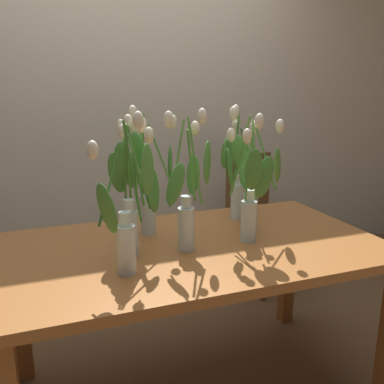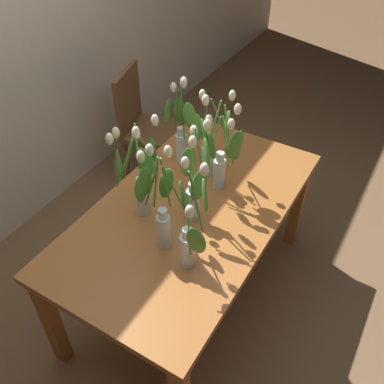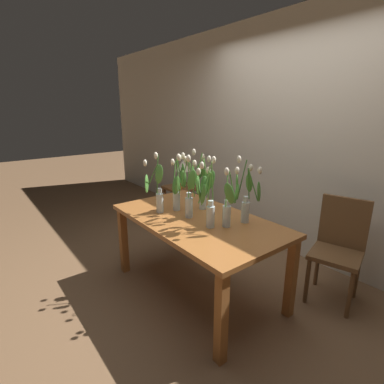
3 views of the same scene
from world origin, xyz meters
The scene contains 14 objects.
ground_plane centered at (0.00, 0.00, 0.00)m, with size 18.00×18.00×0.00m, color brown.
room_wall_rear centered at (0.00, 1.44, 1.35)m, with size 9.00×0.10×2.70m, color beige.
dining_table centered at (0.00, 0.00, 0.65)m, with size 1.60×0.90×0.74m.
tulip_vase_0 centered at (0.21, -0.06, 0.97)m, with size 0.19×0.24×0.57m.
tulip_vase_1 centered at (-0.05, -0.06, 0.95)m, with size 0.23×0.22×0.57m.
tulip_vase_2 centered at (0.33, 0.26, 0.95)m, with size 0.19×0.22×0.57m.
tulip_vase_3 centered at (0.32, 0.07, 0.91)m, with size 0.17×0.23×0.52m.
tulip_vase_4 centered at (-0.33, -0.21, 0.93)m, with size 0.23×0.17×0.58m.
tulip_vase_5 centered at (-0.27, -0.01, 0.97)m, with size 0.19×0.22×0.55m.
tulip_vase_6 centered at (-0.17, 0.20, 0.98)m, with size 0.28×0.24×0.58m.
dining_chair centered at (0.83, 0.94, 0.52)m, with size 0.49×0.49×0.93m.
side_table centered at (-1.52, 0.92, 0.43)m, with size 0.44×0.44×0.55m.
table_lamp centered at (-1.51, 0.94, 0.86)m, with size 0.22×0.22×0.40m.
pillar_candle centered at (-1.42, 0.86, 0.59)m, with size 0.06×0.06×0.07m, color #CC4C23.
Camera 3 is at (1.90, -1.54, 1.69)m, focal length 27.44 mm.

